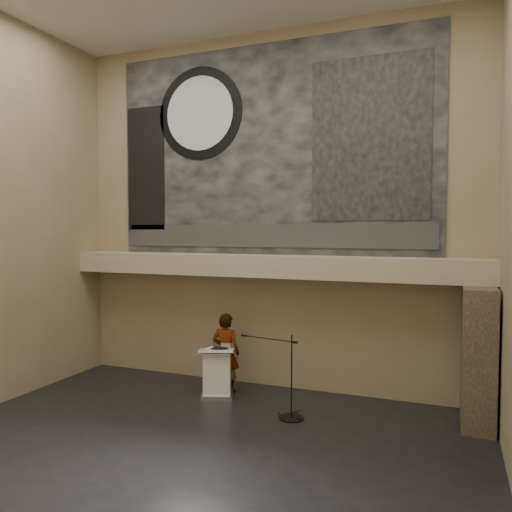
% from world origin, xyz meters
% --- Properties ---
extents(floor, '(10.00, 10.00, 0.00)m').
position_xyz_m(floor, '(0.00, 0.00, 0.00)').
color(floor, black).
rests_on(floor, ground).
extents(wall_back, '(10.00, 0.02, 8.50)m').
position_xyz_m(wall_back, '(0.00, 4.00, 4.25)').
color(wall_back, '#847453').
rests_on(wall_back, floor).
extents(soffit, '(10.00, 0.80, 0.50)m').
position_xyz_m(soffit, '(0.00, 3.60, 2.95)').
color(soffit, tan).
rests_on(soffit, wall_back).
extents(sprinkler_left, '(0.04, 0.04, 0.06)m').
position_xyz_m(sprinkler_left, '(-1.60, 3.55, 2.67)').
color(sprinkler_left, '#B2893D').
rests_on(sprinkler_left, soffit).
extents(sprinkler_right, '(0.04, 0.04, 0.06)m').
position_xyz_m(sprinkler_right, '(1.90, 3.55, 2.67)').
color(sprinkler_right, '#B2893D').
rests_on(sprinkler_right, soffit).
extents(banner, '(8.00, 0.05, 5.00)m').
position_xyz_m(banner, '(0.00, 3.97, 5.70)').
color(banner, black).
rests_on(banner, wall_back).
extents(banner_text_strip, '(7.76, 0.02, 0.55)m').
position_xyz_m(banner_text_strip, '(0.00, 3.93, 3.65)').
color(banner_text_strip, '#2B2B2B').
rests_on(banner_text_strip, banner).
extents(banner_clock_rim, '(2.30, 0.02, 2.30)m').
position_xyz_m(banner_clock_rim, '(-1.80, 3.93, 6.70)').
color(banner_clock_rim, black).
rests_on(banner_clock_rim, banner).
extents(banner_clock_face, '(1.84, 0.02, 1.84)m').
position_xyz_m(banner_clock_face, '(-1.80, 3.91, 6.70)').
color(banner_clock_face, silver).
rests_on(banner_clock_face, banner).
extents(banner_building_print, '(2.60, 0.02, 3.60)m').
position_xyz_m(banner_building_print, '(2.40, 3.93, 5.80)').
color(banner_building_print, black).
rests_on(banner_building_print, banner).
extents(banner_brick_print, '(1.10, 0.02, 3.20)m').
position_xyz_m(banner_brick_print, '(-3.40, 3.93, 5.40)').
color(banner_brick_print, black).
rests_on(banner_brick_print, banner).
extents(stone_pier, '(0.60, 1.40, 2.70)m').
position_xyz_m(stone_pier, '(4.65, 3.15, 1.35)').
color(stone_pier, '#403327').
rests_on(stone_pier, floor).
extents(lectern, '(0.92, 0.79, 1.14)m').
position_xyz_m(lectern, '(-0.77, 2.76, 0.55)').
color(lectern, silver).
rests_on(lectern, floor).
extents(binder, '(0.33, 0.27, 0.04)m').
position_xyz_m(binder, '(-0.70, 2.73, 1.12)').
color(binder, black).
rests_on(binder, lectern).
extents(papers, '(0.24, 0.32, 0.00)m').
position_xyz_m(papers, '(-0.91, 2.75, 1.10)').
color(papers, white).
rests_on(papers, lectern).
extents(speaker_person, '(0.69, 0.46, 1.85)m').
position_xyz_m(speaker_person, '(-0.74, 3.16, 0.93)').
color(speaker_person, white).
rests_on(speaker_person, floor).
extents(mic_stand, '(1.44, 0.52, 1.70)m').
position_xyz_m(mic_stand, '(1.15, 2.14, 0.26)').
color(mic_stand, black).
rests_on(mic_stand, floor).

